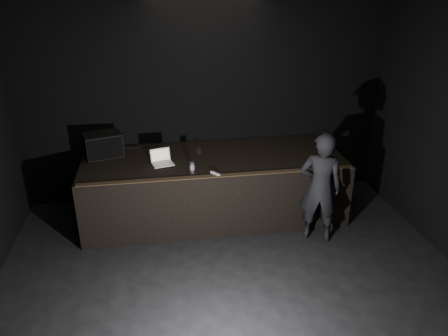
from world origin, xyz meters
TOP-DOWN VIEW (x-y plane):
  - room_walls at (0.00, 0.00)m, footprint 6.10×7.10m
  - stage_riser at (0.00, 2.73)m, footprint 4.00×1.50m
  - riser_lip at (0.00, 2.02)m, footprint 3.92×0.10m
  - stage_monitor at (-1.67, 3.04)m, footprint 0.64×0.54m
  - cable at (-1.45, 3.28)m, footprint 1.02×0.08m
  - laptop at (-0.79, 2.60)m, footprint 0.36×0.33m
  - beer_can at (-0.37, 2.19)m, footprint 0.07×0.07m
  - plastic_cup at (-0.20, 2.87)m, footprint 0.08×0.08m
  - wii_remote at (-0.06, 2.08)m, footprint 0.13×0.16m
  - person at (1.40, 1.78)m, footprint 0.70×0.58m

SIDE VIEW (x-z plane):
  - stage_riser at x=0.00m, z-range 0.00..1.00m
  - person at x=1.40m, z-range 0.00..1.65m
  - riser_lip at x=0.00m, z-range 1.00..1.01m
  - cable at x=-1.45m, z-range 1.00..1.02m
  - wii_remote at x=-0.06m, z-range 1.00..1.03m
  - plastic_cup at x=-0.20m, z-range 1.00..1.10m
  - laptop at x=-0.79m, z-range 0.95..1.16m
  - beer_can at x=-0.37m, z-range 1.00..1.17m
  - stage_monitor at x=-1.67m, z-range 1.00..1.37m
  - room_walls at x=0.00m, z-range 0.26..3.78m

